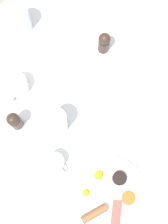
% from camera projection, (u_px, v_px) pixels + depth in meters
% --- Properties ---
extents(ground_plane, '(8.00, 8.00, 0.00)m').
position_uv_depth(ground_plane, '(84.00, 144.00, 1.82)').
color(ground_plane, gray).
extents(table, '(1.10, 1.17, 0.74)m').
position_uv_depth(table, '(84.00, 117.00, 1.17)').
color(table, silver).
rests_on(table, ground_plane).
extents(breakfast_plate, '(0.27, 0.27, 0.04)m').
position_uv_depth(breakfast_plate, '(106.00, 195.00, 1.03)').
color(breakfast_plate, white).
rests_on(breakfast_plate, table).
extents(teacup_with_saucer_left, '(0.15, 0.15, 0.07)m').
position_uv_depth(teacup_with_saucer_left, '(17.00, 86.00, 1.11)').
color(teacup_with_saucer_left, white).
rests_on(teacup_with_saucer_left, table).
extents(water_glass_tall, '(0.08, 0.08, 0.11)m').
position_uv_depth(water_glass_tall, '(20.00, 19.00, 1.14)').
color(water_glass_tall, white).
rests_on(water_glass_tall, table).
extents(water_glass_short, '(0.08, 0.08, 0.11)m').
position_uv_depth(water_glass_short, '(57.00, 122.00, 1.05)').
color(water_glass_short, white).
rests_on(water_glass_short, table).
extents(creamer_jug, '(0.08, 0.06, 0.05)m').
position_uv_depth(creamer_jug, '(55.00, 162.00, 1.04)').
color(creamer_jug, white).
rests_on(creamer_jug, table).
extents(pepper_grinder, '(0.04, 0.04, 0.10)m').
position_uv_depth(pepper_grinder, '(15.00, 121.00, 1.05)').
color(pepper_grinder, '#38281E').
rests_on(pepper_grinder, table).
extents(salt_grinder, '(0.04, 0.04, 0.10)m').
position_uv_depth(salt_grinder, '(104.00, 42.00, 1.12)').
color(salt_grinder, '#38281E').
rests_on(salt_grinder, table).
extents(knife_by_plate, '(0.19, 0.13, 0.00)m').
position_uv_depth(knife_by_plate, '(61.00, 55.00, 1.17)').
color(knife_by_plate, silver).
rests_on(knife_by_plate, table).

